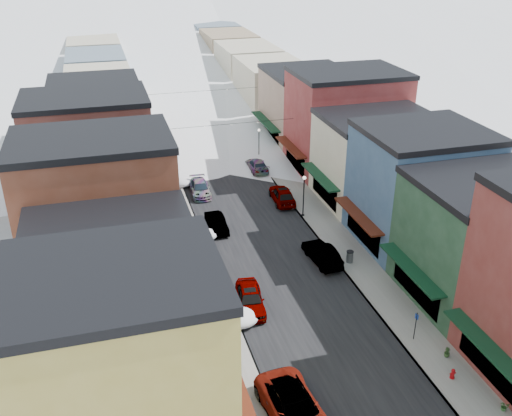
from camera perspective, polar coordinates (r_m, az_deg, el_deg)
road at (r=83.78m, az=-6.29°, el=8.23°), size 10.00×160.00×0.01m
sidewalk_left at (r=83.01m, az=-10.82°, el=7.81°), size 3.20×160.00×0.15m
sidewalk_right at (r=85.02m, az=-1.87°, el=8.69°), size 3.20×160.00×0.15m
curb_left at (r=83.14m, az=-9.75°, el=7.93°), size 0.10×160.00×0.15m
curb_right at (r=84.68m, az=-2.90°, el=8.60°), size 0.10×160.00×0.15m
bldg_l_yellow at (r=30.05m, az=-13.14°, el=-15.39°), size 11.30×8.70×11.50m
bldg_l_cream at (r=37.47m, az=-13.87°, el=-8.12°), size 11.30×8.20×9.50m
bldg_l_brick_near at (r=43.71m, az=-15.32°, el=-0.83°), size 12.30×8.20×12.50m
bldg_l_grayblue at (r=52.16m, az=-14.86°, el=1.57°), size 11.30×9.20×9.00m
bldg_l_brick_far at (r=60.20m, az=-16.27°, el=5.72°), size 13.30×9.20×11.00m
bldg_l_tan at (r=69.85m, az=-15.54°, el=8.13°), size 11.30×11.20×10.00m
bldg_r_green at (r=45.25m, az=21.60°, el=-3.00°), size 11.30×9.20×9.50m
bldg_r_blue at (r=51.61m, az=15.97°, el=2.07°), size 11.30×9.20×10.50m
bldg_r_cream at (r=59.32m, az=11.94°, el=4.88°), size 12.30×9.20×9.00m
bldg_r_brick_far at (r=66.75m, az=8.95°, el=8.63°), size 13.30×9.20×11.50m
bldg_r_tan at (r=75.49m, az=5.09°, el=10.08°), size 11.30×11.20×9.50m
distant_blocks at (r=104.83m, az=-8.67°, el=13.95°), size 34.00×55.00×8.00m
overhead_cables at (r=70.21m, az=-4.73°, el=10.10°), size 16.40×15.04×0.04m
car_white_suv at (r=34.30m, az=3.90°, el=-19.45°), size 3.49×6.59×1.76m
car_silver_sedan at (r=42.63m, az=-0.59°, el=-9.05°), size 2.55×5.03×1.64m
car_dark_hatch at (r=53.41m, az=-3.95°, el=-1.52°), size 1.61×4.26×1.39m
car_silver_wagon at (r=60.82m, az=-5.61°, el=1.98°), size 2.18×4.87×1.39m
car_green_sedan at (r=48.50m, az=6.62°, el=-4.55°), size 2.08×4.96×1.59m
car_gray_suv at (r=58.75m, az=2.64°, el=1.35°), size 2.33×5.08×1.69m
car_black_sedan at (r=66.63m, az=0.11°, el=4.30°), size 2.00×4.80×1.39m
car_lane_silver at (r=77.76m, az=-6.67°, el=7.44°), size 2.38×4.99×1.65m
car_lane_white at (r=85.20m, az=-5.13°, el=9.08°), size 2.55×5.16×1.41m
fire_hydrant at (r=38.90m, az=19.08°, el=-15.41°), size 0.41×0.31×0.70m
parking_sign at (r=40.68m, az=15.68°, el=-11.10°), size 0.10×0.29×2.16m
trash_can at (r=48.67m, az=9.36°, el=-4.81°), size 0.60×0.60×1.02m
streetlamp_near at (r=54.99m, az=4.80°, el=1.71°), size 0.35×0.35×4.18m
streetlamp_far at (r=69.13m, az=0.30°, el=6.80°), size 0.32×0.32×3.88m
planter_near at (r=37.88m, az=23.57°, el=-17.72°), size 0.54×0.48×0.56m
planter_far at (r=40.39m, az=18.57°, el=-13.52°), size 0.43×0.43×0.68m
snow_pile_near at (r=41.31m, az=-1.56°, el=-10.86°), size 2.63×2.82×1.11m
snow_pile_mid at (r=52.01m, az=-5.09°, el=-2.66°), size 2.25×2.58×0.95m
snow_pile_far at (r=63.13m, az=-7.29°, el=2.58°), size 2.28×2.61×0.97m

